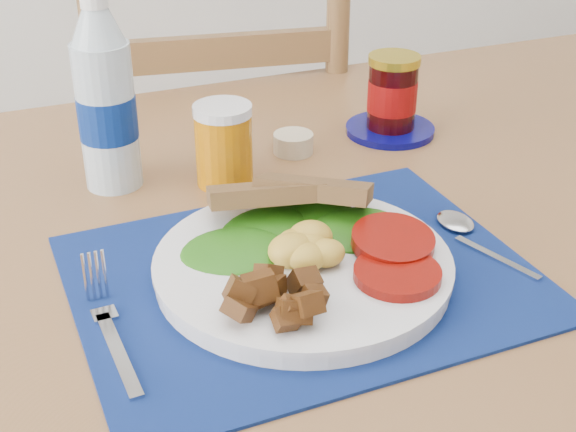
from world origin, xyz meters
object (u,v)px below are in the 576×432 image
Objects in this scene: juice_glass at (224,147)px; breakfast_plate at (299,261)px; jam_on_saucer at (392,99)px; chair_far at (214,118)px; water_bottle at (106,104)px.

breakfast_plate is at bearing -90.46° from juice_glass.
breakfast_plate is 2.36× the size of jam_on_saucer.
jam_on_saucer is at bearing 116.15° from chair_far.
breakfast_plate is 1.23× the size of water_bottle.
juice_glass is at bearing -21.18° from water_bottle.
juice_glass reaches higher than breakfast_plate.
chair_far reaches higher than juice_glass.
chair_far reaches higher than water_bottle.
water_bottle is 0.41m from jam_on_saucer.
juice_glass is at bearing 83.85° from chair_far.
jam_on_saucer is at bearing 1.58° from water_bottle.
juice_glass is at bearing -167.21° from jam_on_saucer.
chair_far is 0.58m from water_bottle.
water_bottle reaches higher than juice_glass.
water_bottle is at bearing 158.82° from juice_glass.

